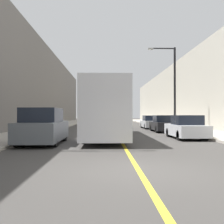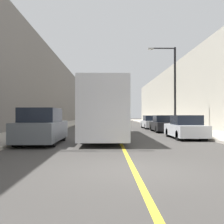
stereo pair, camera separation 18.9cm
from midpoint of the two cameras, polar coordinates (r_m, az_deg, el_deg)
name	(u,v)px [view 2 (the right image)]	position (r m, az deg, el deg)	size (l,w,h in m)	color
ground_plane	(134,170)	(7.66, 5.50, -12.44)	(200.00, 200.00, 0.00)	#3F3D3A
sidewalk_left	(62,125)	(38.01, -10.76, -2.79)	(3.56, 72.00, 0.15)	#B2AA9E
sidewalk_right	(162,125)	(38.34, 11.05, -2.77)	(3.56, 72.00, 0.15)	#B2AA9E
building_row_left	(35,86)	(39.00, -16.25, 5.45)	(4.00, 72.00, 11.25)	#66605B
building_row_right	(188,94)	(39.39, 16.43, 3.74)	(4.00, 72.00, 8.99)	#B7B2A3
road_center_line	(112,125)	(37.49, 0.19, -2.94)	(0.16, 72.00, 0.01)	gold
bus	(104,111)	(18.24, -1.40, 0.31)	(2.52, 12.74, 3.47)	silver
parked_suv_left	(42,127)	(14.59, -14.67, -3.24)	(2.03, 4.85, 1.92)	#51565B
car_right_near	(185,128)	(17.78, 15.98, -3.39)	(1.84, 4.29, 1.53)	silver
car_right_mid	(163,124)	(24.09, 11.30, -2.67)	(1.83, 4.22, 1.50)	black
car_right_far	(151,123)	(29.58, 8.76, -2.29)	(1.88, 4.65, 1.47)	silver
street_lamp_right	(173,83)	(25.75, 13.27, 6.25)	(2.67, 0.24, 7.84)	black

